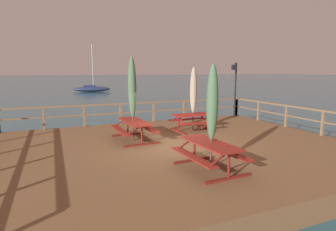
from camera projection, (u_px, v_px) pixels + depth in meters
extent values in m
plane|color=#2D5B6B|center=(176.00, 161.00, 10.12)|extent=(600.00, 600.00, 0.00)
cube|color=brown|center=(176.00, 153.00, 10.07)|extent=(13.01, 10.11, 0.61)
cube|color=brown|center=(137.00, 103.00, 14.32)|extent=(12.71, 0.09, 0.08)
cube|color=brown|center=(138.00, 112.00, 14.40)|extent=(12.71, 0.07, 0.06)
cube|color=brown|center=(44.00, 119.00, 12.66)|extent=(0.10, 0.10, 1.05)
cube|color=brown|center=(84.00, 116.00, 13.36)|extent=(0.10, 0.10, 1.05)
cube|color=brown|center=(121.00, 114.00, 14.06)|extent=(0.10, 0.10, 1.05)
cube|color=brown|center=(154.00, 112.00, 14.75)|extent=(0.10, 0.10, 1.05)
cube|color=brown|center=(184.00, 110.00, 15.45)|extent=(0.10, 0.10, 1.05)
cube|color=brown|center=(211.00, 108.00, 16.15)|extent=(0.10, 0.10, 1.05)
cube|color=brown|center=(237.00, 107.00, 16.84)|extent=(0.10, 0.10, 1.05)
cube|color=brown|center=(304.00, 108.00, 12.30)|extent=(0.09, 9.81, 0.08)
cube|color=brown|center=(303.00, 119.00, 12.37)|extent=(0.07, 9.81, 0.06)
cube|color=brown|center=(323.00, 123.00, 11.49)|extent=(0.10, 0.10, 1.05)
cube|color=brown|center=(286.00, 116.00, 13.27)|extent=(0.10, 0.10, 1.05)
cube|color=brown|center=(258.00, 111.00, 15.06)|extent=(0.10, 0.10, 1.05)
cube|color=brown|center=(237.00, 107.00, 16.84)|extent=(0.10, 0.10, 1.05)
cube|color=maroon|center=(210.00, 143.00, 7.44)|extent=(0.87, 2.03, 0.05)
cube|color=maroon|center=(226.00, 151.00, 7.73)|extent=(0.39, 2.01, 0.04)
cube|color=maroon|center=(192.00, 157.00, 7.25)|extent=(0.39, 2.01, 0.04)
cube|color=maroon|center=(228.00, 178.00, 6.83)|extent=(1.40, 0.16, 0.06)
cylinder|color=maroon|center=(229.00, 165.00, 6.78)|extent=(0.07, 0.07, 0.74)
cylinder|color=maroon|center=(238.00, 155.00, 6.86)|extent=(0.63, 0.09, 0.37)
cylinder|color=maroon|center=(220.00, 158.00, 6.62)|extent=(0.63, 0.09, 0.37)
cube|color=maroon|center=(194.00, 160.00, 8.28)|extent=(1.40, 0.16, 0.06)
cylinder|color=maroon|center=(194.00, 149.00, 8.23)|extent=(0.07, 0.07, 0.74)
cylinder|color=maroon|center=(202.00, 141.00, 8.31)|extent=(0.63, 0.09, 0.37)
cylinder|color=maroon|center=(186.00, 143.00, 8.07)|extent=(0.63, 0.09, 0.37)
cube|color=maroon|center=(134.00, 121.00, 10.73)|extent=(0.83, 2.20, 0.05)
cube|color=maroon|center=(147.00, 128.00, 11.01)|extent=(0.35, 2.19, 0.04)
cube|color=maroon|center=(120.00, 130.00, 10.54)|extent=(0.35, 2.19, 0.04)
cube|color=maroon|center=(142.00, 144.00, 10.03)|extent=(1.40, 0.13, 0.06)
cylinder|color=maroon|center=(142.00, 135.00, 9.97)|extent=(0.07, 0.07, 0.74)
cylinder|color=maroon|center=(149.00, 129.00, 10.05)|extent=(0.63, 0.08, 0.37)
cylinder|color=maroon|center=(134.00, 130.00, 9.82)|extent=(0.63, 0.08, 0.37)
cube|color=maroon|center=(128.00, 134.00, 11.66)|extent=(1.40, 0.13, 0.06)
cylinder|color=maroon|center=(128.00, 127.00, 11.60)|extent=(0.07, 0.07, 0.74)
cylinder|color=maroon|center=(134.00, 121.00, 11.68)|extent=(0.63, 0.08, 0.37)
cylinder|color=maroon|center=(121.00, 122.00, 11.45)|extent=(0.63, 0.08, 0.37)
cube|color=maroon|center=(193.00, 115.00, 12.46)|extent=(1.85, 0.81, 0.05)
cube|color=maroon|center=(199.00, 123.00, 12.00)|extent=(1.84, 0.33, 0.04)
cube|color=maroon|center=(187.00, 119.00, 13.01)|extent=(1.84, 0.33, 0.04)
cube|color=maroon|center=(178.00, 131.00, 12.27)|extent=(0.12, 1.40, 0.06)
cylinder|color=maroon|center=(178.00, 124.00, 12.21)|extent=(0.07, 0.07, 0.74)
cylinder|color=maroon|center=(181.00, 120.00, 11.93)|extent=(0.07, 0.63, 0.37)
cylinder|color=maroon|center=(176.00, 118.00, 12.43)|extent=(0.07, 0.63, 0.37)
cube|color=maroon|center=(206.00, 128.00, 12.87)|extent=(0.12, 1.40, 0.06)
cylinder|color=maroon|center=(206.00, 121.00, 12.81)|extent=(0.07, 0.07, 0.74)
cylinder|color=maroon|center=(210.00, 118.00, 12.53)|extent=(0.07, 0.63, 0.37)
cylinder|color=maroon|center=(203.00, 116.00, 13.03)|extent=(0.07, 0.63, 0.37)
cylinder|color=#4C3828|center=(212.00, 121.00, 7.39)|extent=(0.06, 0.06, 2.73)
ellipsoid|color=#4C704C|center=(212.00, 103.00, 7.31)|extent=(0.32, 0.32, 2.08)
cylinder|color=#2D432D|center=(212.00, 109.00, 7.33)|extent=(0.21, 0.21, 0.05)
cone|color=#4C3828|center=(213.00, 67.00, 7.16)|extent=(0.10, 0.10, 0.14)
cylinder|color=#4C3828|center=(132.00, 102.00, 10.51)|extent=(0.06, 0.06, 3.08)
ellipsoid|color=#4C704C|center=(132.00, 87.00, 10.42)|extent=(0.32, 0.32, 2.34)
cylinder|color=#2D432D|center=(132.00, 92.00, 10.45)|extent=(0.21, 0.21, 0.05)
cone|color=#4C3828|center=(132.00, 59.00, 10.25)|extent=(0.10, 0.10, 0.14)
cylinder|color=#4C3828|center=(193.00, 101.00, 12.40)|extent=(0.06, 0.06, 2.73)
ellipsoid|color=tan|center=(193.00, 90.00, 12.32)|extent=(0.32, 0.32, 2.08)
cylinder|color=#685B4C|center=(193.00, 94.00, 12.35)|extent=(0.21, 0.21, 0.05)
cone|color=#4C3828|center=(194.00, 69.00, 12.17)|extent=(0.10, 0.10, 0.14)
cylinder|color=black|center=(235.00, 90.00, 15.96)|extent=(0.09, 0.09, 3.20)
cylinder|color=black|center=(235.00, 64.00, 15.48)|extent=(0.46, 0.40, 0.06)
cube|color=black|center=(234.00, 67.00, 15.27)|extent=(0.20, 0.20, 0.28)
sphere|color=#F4E08C|center=(234.00, 67.00, 15.27)|extent=(0.14, 0.14, 0.14)
ellipsoid|color=navy|center=(92.00, 89.00, 45.21)|extent=(6.18, 2.51, 0.90)
cube|color=#202949|center=(90.00, 86.00, 45.06)|extent=(1.94, 1.34, 0.36)
cylinder|color=silver|center=(93.00, 66.00, 44.69)|extent=(0.10, 0.10, 7.00)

